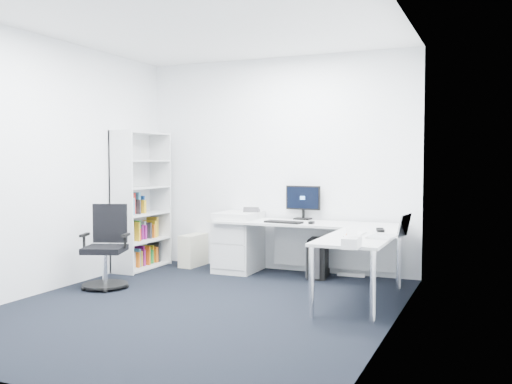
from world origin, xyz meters
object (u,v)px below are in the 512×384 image
at_px(l_desk, 300,254).
at_px(bookshelf, 141,200).
at_px(monitor, 303,202).
at_px(laptop, 383,225).
at_px(task_chair, 105,247).

distance_m(l_desk, bookshelf, 2.24).
bearing_deg(bookshelf, monitor, 16.03).
height_order(bookshelf, laptop, bookshelf).
relative_size(task_chair, laptop, 2.66).
distance_m(l_desk, laptop, 1.33).
relative_size(bookshelf, monitor, 3.92).
xyz_separation_m(l_desk, bookshelf, (-2.17, 0.05, 0.55)).
height_order(bookshelf, monitor, bookshelf).
distance_m(bookshelf, monitor, 2.07).
bearing_deg(task_chair, l_desk, 9.66).
relative_size(monitor, laptop, 1.32).
bearing_deg(task_chair, laptop, -12.54).
distance_m(bookshelf, task_chair, 1.24).
xyz_separation_m(bookshelf, monitor, (1.99, 0.57, -0.00)).
height_order(l_desk, laptop, laptop).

